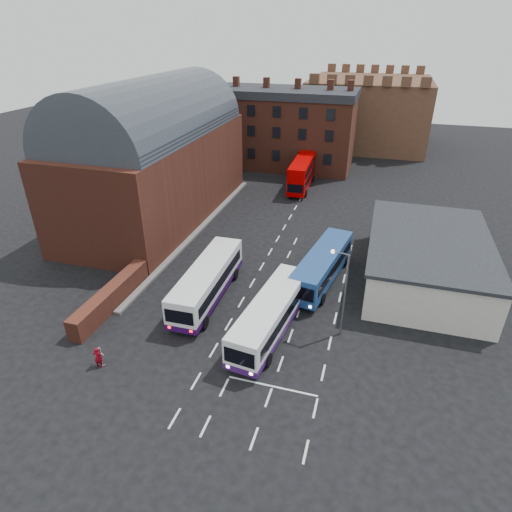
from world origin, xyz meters
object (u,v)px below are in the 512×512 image
(pedestrian_red, at_px, (98,357))
(street_lamp, at_px, (342,287))
(bus_white_inbound, at_px, (271,313))
(bus_white_outbound, at_px, (207,280))
(bus_red_double, at_px, (302,173))
(pedestrian_beige, at_px, (100,356))
(bus_blue, at_px, (322,265))

(pedestrian_red, bearing_deg, street_lamp, -163.12)
(bus_white_inbound, height_order, pedestrian_red, bus_white_inbound)
(bus_white_outbound, height_order, bus_red_double, bus_red_double)
(bus_red_double, bearing_deg, bus_white_inbound, 95.53)
(street_lamp, distance_m, pedestrian_red, 17.76)
(bus_white_outbound, xyz_separation_m, bus_red_double, (2.16, 30.19, 0.40))
(bus_white_inbound, distance_m, pedestrian_beige, 12.45)
(bus_blue, height_order, street_lamp, street_lamp)
(pedestrian_red, relative_size, pedestrian_beige, 1.13)
(bus_white_outbound, bearing_deg, street_lamp, -9.37)
(bus_white_outbound, distance_m, bus_white_inbound, 7.04)
(bus_white_inbound, xyz_separation_m, pedestrian_red, (-10.33, -7.03, -0.92))
(bus_white_inbound, bearing_deg, bus_blue, -99.92)
(pedestrian_beige, bearing_deg, bus_white_inbound, -138.30)
(bus_white_inbound, xyz_separation_m, pedestrian_beige, (-10.39, -6.78, -1.01))
(pedestrian_beige, bearing_deg, bus_white_outbound, -103.80)
(bus_white_outbound, relative_size, bus_red_double, 1.08)
(bus_white_inbound, bearing_deg, pedestrian_red, 41.21)
(bus_white_inbound, relative_size, bus_blue, 0.99)
(bus_blue, xyz_separation_m, pedestrian_red, (-12.93, -15.57, -0.92))
(bus_white_inbound, distance_m, bus_red_double, 33.49)
(bus_red_double, relative_size, pedestrian_red, 6.29)
(bus_red_double, xyz_separation_m, pedestrian_beige, (-6.19, -40.01, -1.48))
(bus_blue, xyz_separation_m, pedestrian_beige, (-12.98, -15.33, -1.02))
(bus_white_outbound, relative_size, street_lamp, 1.63)
(bus_white_outbound, relative_size, pedestrian_red, 6.81)
(bus_blue, bearing_deg, bus_red_double, -65.07)
(bus_white_inbound, distance_m, street_lamp, 5.70)
(bus_white_outbound, height_order, street_lamp, street_lamp)
(pedestrian_red, bearing_deg, bus_blue, -141.55)
(pedestrian_red, bearing_deg, bus_white_inbound, -157.62)
(pedestrian_beige, bearing_deg, street_lamp, -143.51)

